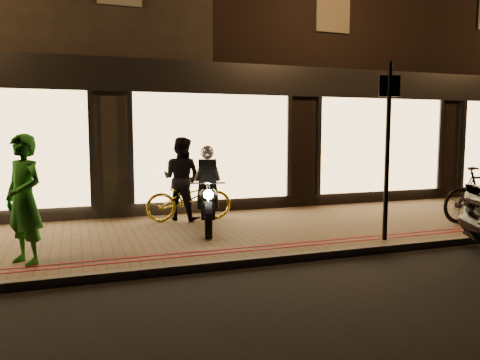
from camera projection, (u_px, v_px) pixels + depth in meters
name	position (u px, v px, depth m)	size (l,w,h in m)	color
ground	(289.00, 263.00, 7.03)	(90.00, 90.00, 0.00)	black
sidewalk	(243.00, 232.00, 8.90)	(50.00, 4.00, 0.12)	brown
kerb_stone	(287.00, 258.00, 7.07)	(50.00, 0.14, 0.12)	#59544C
red_kerb_lines	(274.00, 246.00, 7.54)	(50.00, 0.26, 0.01)	maroon
building_row	(169.00, 60.00, 15.01)	(48.00, 10.11, 8.50)	black
motorcycle	(208.00, 198.00, 8.75)	(0.77, 1.91, 1.59)	black
sign_post	(388.00, 142.00, 7.85)	(0.34, 0.14, 3.00)	black
bicycle_gold	(189.00, 198.00, 9.70)	(0.63, 1.79, 0.94)	gold
person_green	(24.00, 199.00, 6.50)	(0.66, 0.44, 1.82)	#207820
person_dark	(181.00, 179.00, 9.76)	(0.84, 0.66, 1.73)	black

